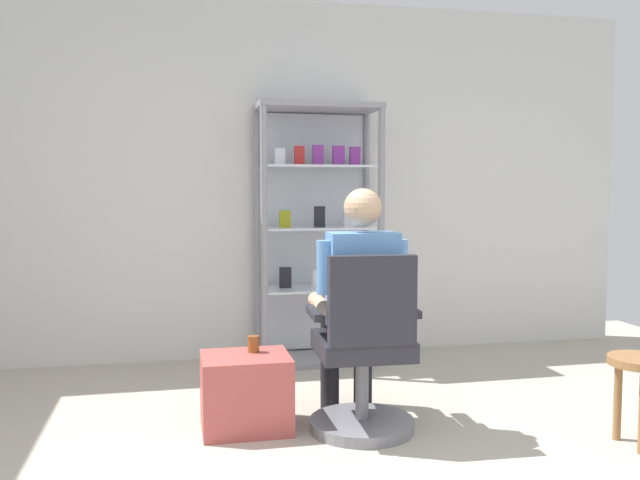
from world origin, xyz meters
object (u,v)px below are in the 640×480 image
storage_crate (246,392)px  seated_shopkeeper (358,295)px  tea_glass (254,344)px  office_chair (365,360)px  display_cabinet_main (316,232)px

storage_crate → seated_shopkeeper: bearing=-4.0°
tea_glass → seated_shopkeeper: bearing=-10.6°
seated_shopkeeper → storage_crate: bearing=176.0°
storage_crate → tea_glass: tea_glass is taller
office_chair → seated_shopkeeper: (0.01, 0.16, 0.32)m
display_cabinet_main → office_chair: size_ratio=1.98×
office_chair → display_cabinet_main: bearing=87.2°
display_cabinet_main → office_chair: bearing=-92.8°
office_chair → seated_shopkeeper: seated_shopkeeper is taller
display_cabinet_main → seated_shopkeeper: size_ratio=1.47×
office_chair → storage_crate: (-0.60, 0.21, -0.19)m
display_cabinet_main → storage_crate: 1.71m
office_chair → seated_shopkeeper: bearing=87.5°
office_chair → storage_crate: size_ratio=2.05×
office_chair → storage_crate: 0.66m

